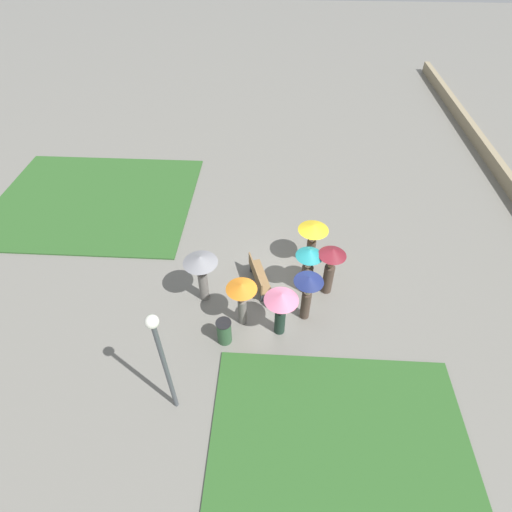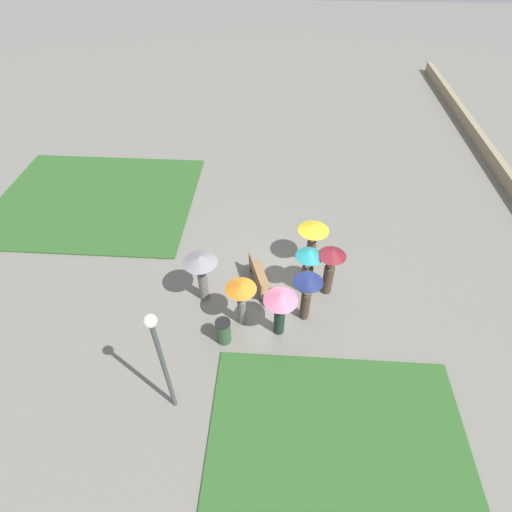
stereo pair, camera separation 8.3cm
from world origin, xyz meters
name	(u,v)px [view 1 (the left image)]	position (x,y,z in m)	size (l,w,h in m)	color
ground_plane	(286,290)	(0.00, 0.00, 0.00)	(90.00, 90.00, 0.00)	slate
lawn_patch_far	(95,200)	(4.90, 8.72, 0.03)	(7.24, 8.80, 0.06)	#2D5B26
park_bench	(258,276)	(0.17, 1.01, 0.47)	(1.73, 0.93, 0.90)	brown
lamp_post	(161,353)	(-4.45, 3.07, 2.61)	(0.32, 0.32, 4.00)	#474C51
trash_bin	(224,332)	(-2.24, 1.96, 0.46)	(0.49, 0.49, 0.92)	#335638
crowd_person_maroon	(331,263)	(0.06, -1.41, 1.37)	(0.93, 0.93, 2.01)	#47382D
crowd_person_orange	(242,295)	(-1.47, 1.45, 1.36)	(0.97, 0.97, 1.83)	slate
crowd_person_teal	(308,264)	(0.07, -0.67, 1.26)	(0.92, 0.92, 1.93)	#47382D
crowd_person_navy	(308,289)	(-1.13, -0.60, 1.34)	(0.94, 0.94, 1.92)	#47382D
crowd_person_grey	(201,267)	(-0.52, 2.85, 1.51)	(1.14, 1.14, 1.99)	slate
crowd_person_pink	(281,304)	(-1.78, 0.23, 1.36)	(1.06, 1.06, 1.83)	#1E3328
crowd_person_yellow	(313,235)	(1.54, -0.88, 1.32)	(1.11, 1.11, 1.77)	#47382D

